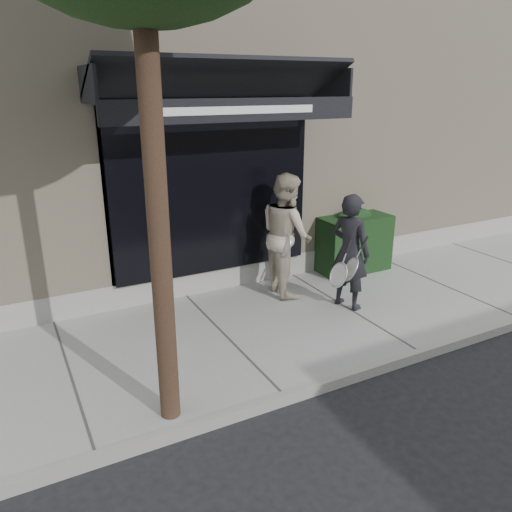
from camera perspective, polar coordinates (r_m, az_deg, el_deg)
ground at (r=7.82m, az=10.00°, el=-6.44°), size 80.00×80.00×0.00m
sidewalk at (r=7.80m, az=10.03°, el=-6.04°), size 20.00×3.00×0.12m
curb at (r=6.78m, az=18.12°, el=-10.67°), size 20.00×0.10×0.14m
building_facade at (r=11.39m, az=-5.07°, el=15.98°), size 14.30×8.04×5.64m
hedge at (r=9.14m, az=10.98°, el=1.71°), size 1.30×0.70×1.14m
pedestrian_front at (r=7.47m, az=10.67°, el=0.46°), size 0.81×0.84×1.74m
pedestrian_back at (r=7.88m, az=3.50°, el=2.50°), size 0.84×1.02×1.94m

